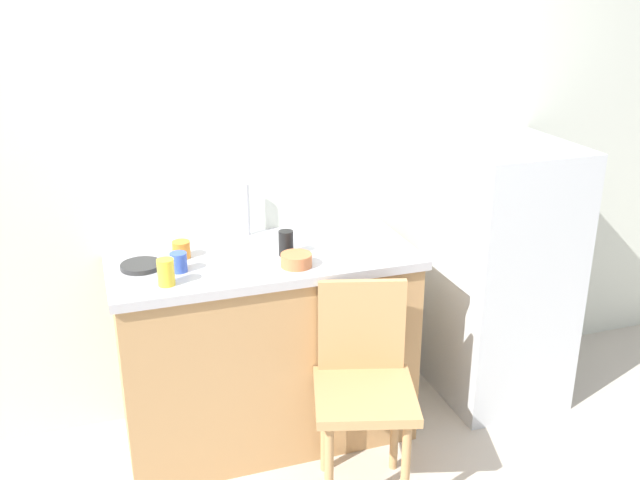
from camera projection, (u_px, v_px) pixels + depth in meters
The scene contains 12 objects.
back_wall at pixel (275, 162), 3.34m from camera, with size 4.80×0.10×2.43m, color silver.
cabinet_base at pixel (265, 349), 3.26m from camera, with size 1.28×0.60×0.87m, color tan.
countertop at pixel (262, 258), 3.10m from camera, with size 1.32×0.64×0.04m, color #B7B7BC.
faucet at pixel (247, 210), 3.27m from camera, with size 0.02×0.02×0.24m, color #B7B7BC.
refrigerator at pixel (499, 273), 3.53m from camera, with size 0.56×0.63×1.31m, color silver.
chair at pixel (364, 381), 2.88m from camera, with size 0.50×0.50×0.89m.
terracotta_bowl at pixel (296, 260), 2.95m from camera, with size 0.13×0.13×0.05m, color #C67042.
hotplate at pixel (141, 266), 2.94m from camera, with size 0.17×0.17×0.02m, color #2D2D2D.
cup_orange at pixel (181, 249), 3.04m from camera, with size 0.08×0.08×0.07m, color orange.
cup_blue at pixel (179, 262), 2.89m from camera, with size 0.07×0.07×0.08m, color blue.
cup_black at pixel (286, 243), 3.06m from camera, with size 0.06×0.06×0.11m, color black.
cup_yellow at pixel (166, 272), 2.76m from camera, with size 0.07×0.07×0.11m, color yellow.
Camera 1 is at (-0.84, -2.15, 2.05)m, focal length 39.97 mm.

